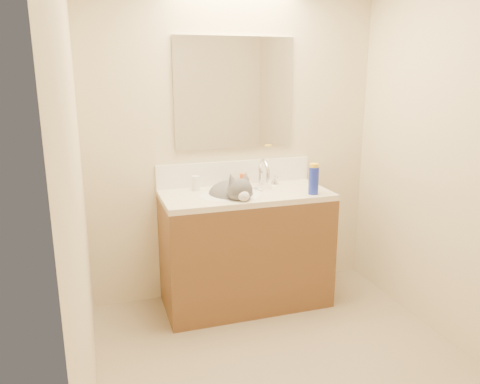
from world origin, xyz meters
TOP-DOWN VIEW (x-y plane):
  - ground at (0.00, 0.00)m, footprint 2.50×2.50m
  - room_shell at (0.00, 0.00)m, footprint 2.24×2.54m
  - vanity_cabinet at (0.00, 0.97)m, footprint 1.20×0.55m
  - counter_slab at (0.00, 0.97)m, footprint 1.20×0.55m
  - basin at (-0.12, 0.94)m, footprint 0.45×0.36m
  - faucet at (0.18, 1.11)m, footprint 0.28×0.20m
  - cat at (-0.10, 0.96)m, footprint 0.40×0.47m
  - backsplash at (0.00, 1.24)m, footprint 1.20×0.02m
  - mirror at (0.00, 1.24)m, footprint 0.90×0.02m
  - pill_bottle at (-0.33, 1.14)m, footprint 0.08×0.08m
  - pill_label at (-0.33, 1.14)m, footprint 0.07×0.07m
  - silver_jar at (-0.03, 1.19)m, footprint 0.06×0.06m
  - amber_bottle at (0.04, 1.17)m, footprint 0.05×0.05m
  - toothbrush at (0.10, 1.03)m, footprint 0.05×0.14m
  - toothbrush_head at (0.10, 1.03)m, footprint 0.02×0.03m
  - spray_can at (0.44, 0.79)m, footprint 0.08×0.08m
  - spray_cap at (0.44, 0.79)m, footprint 0.07×0.07m

SIDE VIEW (x-z plane):
  - ground at x=0.00m, z-range 0.00..0.00m
  - vanity_cabinet at x=0.00m, z-range 0.00..0.82m
  - basin at x=-0.12m, z-range 0.72..0.86m
  - counter_slab at x=0.00m, z-range 0.82..0.86m
  - cat at x=-0.10m, z-range 0.67..1.02m
  - toothbrush at x=0.10m, z-range 0.86..0.87m
  - toothbrush_head at x=0.10m, z-range 0.86..0.87m
  - silver_jar at x=-0.03m, z-range 0.86..0.92m
  - pill_label at x=-0.33m, z-range 0.89..0.92m
  - amber_bottle at x=0.04m, z-range 0.86..0.95m
  - pill_bottle at x=-0.33m, z-range 0.86..0.97m
  - faucet at x=0.18m, z-range 0.84..1.05m
  - backsplash at x=0.00m, z-range 0.86..1.04m
  - spray_can at x=0.44m, z-range 0.86..1.05m
  - spray_cap at x=0.44m, z-range 1.04..1.08m
  - room_shell at x=0.00m, z-range 0.23..2.75m
  - mirror at x=0.00m, z-range 1.14..1.94m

